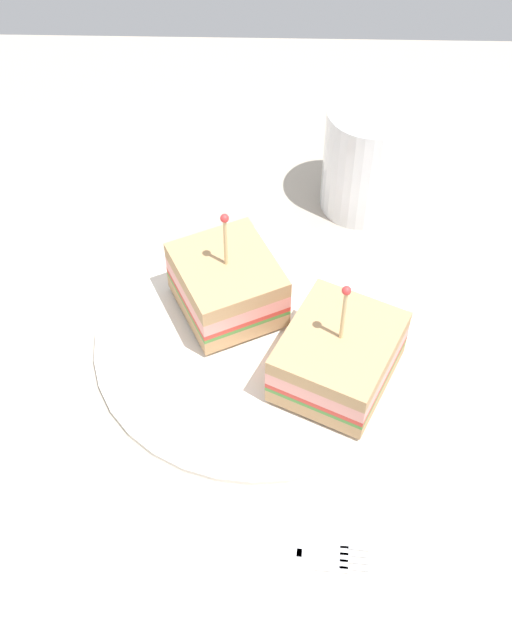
{
  "coord_description": "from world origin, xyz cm",
  "views": [
    {
      "loc": [
        -43.69,
        -1.05,
        55.34
      ],
      "look_at": [
        0.0,
        0.0,
        2.85
      ],
      "focal_mm": 47.1,
      "sensor_mm": 36.0,
      "label": 1
    }
  ],
  "objects_px": {
    "plate": "(256,339)",
    "drink_glass": "(365,164)",
    "sandwich_half_front": "(227,285)",
    "sandwich_half_back": "(338,356)",
    "napkin": "(239,576)",
    "knife": "(287,609)",
    "fork": "(301,553)"
  },
  "relations": [
    {
      "from": "sandwich_half_front",
      "to": "sandwich_half_back",
      "type": "bearing_deg",
      "value": -128.73
    },
    {
      "from": "plate",
      "to": "sandwich_half_back",
      "type": "xyz_separation_m",
      "value": [
        -0.04,
        -0.07,
        0.03
      ]
    },
    {
      "from": "sandwich_half_back",
      "to": "drink_glass",
      "type": "bearing_deg",
      "value": -8.56
    },
    {
      "from": "fork",
      "to": "drink_glass",
      "type": "bearing_deg",
      "value": -9.66
    },
    {
      "from": "sandwich_half_front",
      "to": "drink_glass",
      "type": "distance_m",
      "value": 0.19
    },
    {
      "from": "drink_glass",
      "to": "napkin",
      "type": "bearing_deg",
      "value": 164.69
    },
    {
      "from": "napkin",
      "to": "knife",
      "type": "bearing_deg",
      "value": -124.39
    },
    {
      "from": "drink_glass",
      "to": "fork",
      "type": "bearing_deg",
      "value": 170.34
    },
    {
      "from": "plate",
      "to": "napkin",
      "type": "relative_size",
      "value": 2.77
    },
    {
      "from": "sandwich_half_back",
      "to": "fork",
      "type": "xyz_separation_m",
      "value": [
        -0.15,
        0.03,
        -0.03
      ]
    },
    {
      "from": "napkin",
      "to": "fork",
      "type": "xyz_separation_m",
      "value": [
        0.02,
        -0.04,
        0.0
      ]
    },
    {
      "from": "fork",
      "to": "plate",
      "type": "bearing_deg",
      "value": 10.72
    },
    {
      "from": "plate",
      "to": "sandwich_half_back",
      "type": "relative_size",
      "value": 2.24
    },
    {
      "from": "napkin",
      "to": "drink_glass",
      "type": "bearing_deg",
      "value": -15.31
    },
    {
      "from": "plate",
      "to": "napkin",
      "type": "xyz_separation_m",
      "value": [
        -0.21,
        0.01,
        -0.0
      ]
    },
    {
      "from": "drink_glass",
      "to": "fork",
      "type": "height_order",
      "value": "drink_glass"
    },
    {
      "from": "fork",
      "to": "knife",
      "type": "relative_size",
      "value": 0.89
    },
    {
      "from": "sandwich_half_front",
      "to": "fork",
      "type": "bearing_deg",
      "value": -164.69
    },
    {
      "from": "plate",
      "to": "drink_glass",
      "type": "relative_size",
      "value": 2.52
    },
    {
      "from": "drink_glass",
      "to": "sandwich_half_back",
      "type": "bearing_deg",
      "value": 171.44
    },
    {
      "from": "sandwich_half_front",
      "to": "fork",
      "type": "xyz_separation_m",
      "value": [
        -0.22,
        -0.06,
        -0.03
      ]
    },
    {
      "from": "drink_glass",
      "to": "fork",
      "type": "xyz_separation_m",
      "value": [
        -0.36,
        0.06,
        -0.05
      ]
    },
    {
      "from": "plate",
      "to": "drink_glass",
      "type": "xyz_separation_m",
      "value": [
        0.17,
        -0.1,
        0.04
      ]
    },
    {
      "from": "plate",
      "to": "sandwich_half_front",
      "type": "bearing_deg",
      "value": 37.09
    },
    {
      "from": "napkin",
      "to": "knife",
      "type": "distance_m",
      "value": 0.04
    },
    {
      "from": "plate",
      "to": "sandwich_half_back",
      "type": "bearing_deg",
      "value": -121.1
    },
    {
      "from": "sandwich_half_front",
      "to": "plate",
      "type": "bearing_deg",
      "value": -142.91
    },
    {
      "from": "sandwich_half_back",
      "to": "napkin",
      "type": "bearing_deg",
      "value": 156.58
    },
    {
      "from": "knife",
      "to": "plate",
      "type": "bearing_deg",
      "value": 6.55
    },
    {
      "from": "sandwich_half_back",
      "to": "fork",
      "type": "height_order",
      "value": "sandwich_half_back"
    },
    {
      "from": "sandwich_half_front",
      "to": "sandwich_half_back",
      "type": "xyz_separation_m",
      "value": [
        -0.07,
        -0.09,
        -0.0
      ]
    },
    {
      "from": "plate",
      "to": "knife",
      "type": "xyz_separation_m",
      "value": [
        -0.23,
        -0.03,
        -0.0
      ]
    }
  ]
}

